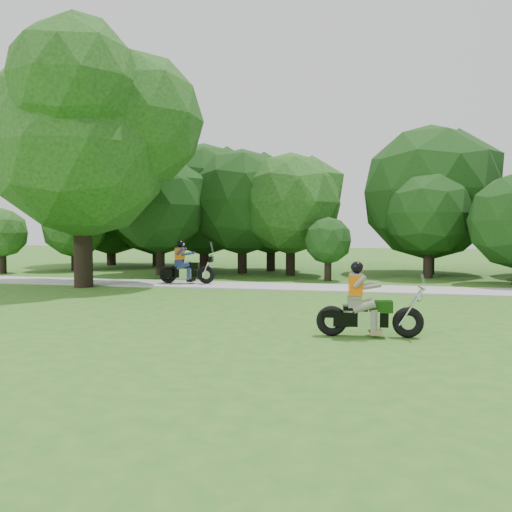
# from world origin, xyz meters

# --- Properties ---
(ground) EXTENTS (100.00, 100.00, 0.00)m
(ground) POSITION_xyz_m (0.00, 0.00, 0.00)
(ground) COLOR #27651C
(ground) RESTS_ON ground
(walkway) EXTENTS (60.00, 2.20, 0.06)m
(walkway) POSITION_xyz_m (0.00, 8.00, 0.03)
(walkway) COLOR #A5A5A0
(walkway) RESTS_ON ground
(tree_line) EXTENTS (38.63, 12.61, 7.47)m
(tree_line) POSITION_xyz_m (-0.25, 14.86, 3.62)
(tree_line) COLOR black
(tree_line) RESTS_ON ground
(big_tree_west) EXTENTS (8.64, 6.56, 9.96)m
(big_tree_west) POSITION_xyz_m (-10.54, 6.85, 5.76)
(big_tree_west) COLOR black
(big_tree_west) RESTS_ON ground
(chopper_motorcycle) EXTENTS (2.11, 0.62, 1.51)m
(chopper_motorcycle) POSITION_xyz_m (-0.23, -0.01, 0.56)
(chopper_motorcycle) COLOR black
(chopper_motorcycle) RESTS_ON ground
(touring_motorcycle) EXTENTS (2.20, 0.78, 1.67)m
(touring_motorcycle) POSITION_xyz_m (-7.14, 8.00, 0.67)
(touring_motorcycle) COLOR black
(touring_motorcycle) RESTS_ON walkway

